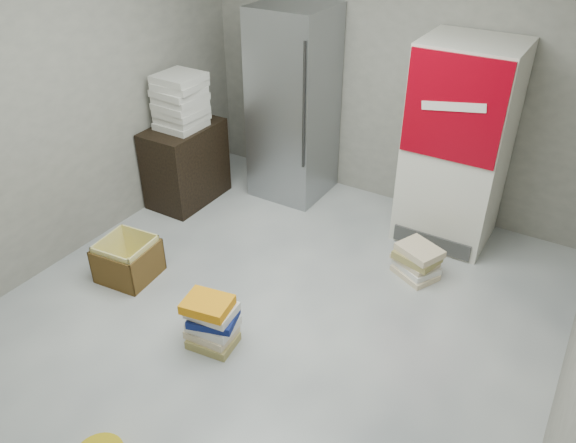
# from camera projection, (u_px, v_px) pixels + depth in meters

# --- Properties ---
(ground) EXTENTS (5.00, 5.00, 0.00)m
(ground) POSITION_uv_depth(u_px,v_px,m) (250.00, 341.00, 4.11)
(ground) COLOR silver
(ground) RESTS_ON ground
(room_shell) EXTENTS (4.04, 5.04, 2.82)m
(room_shell) POSITION_uv_depth(u_px,v_px,m) (238.00, 107.00, 3.15)
(room_shell) COLOR gray
(room_shell) RESTS_ON ground
(steel_fridge) EXTENTS (0.70, 0.72, 1.90)m
(steel_fridge) POSITION_uv_depth(u_px,v_px,m) (294.00, 105.00, 5.53)
(steel_fridge) COLOR #94969B
(steel_fridge) RESTS_ON ground
(coke_cooler) EXTENTS (0.80, 0.73, 1.80)m
(coke_cooler) POSITION_uv_depth(u_px,v_px,m) (458.00, 146.00, 4.83)
(coke_cooler) COLOR silver
(coke_cooler) RESTS_ON ground
(wood_shelf) EXTENTS (0.50, 0.80, 0.80)m
(wood_shelf) POSITION_uv_depth(u_px,v_px,m) (186.00, 164.00, 5.67)
(wood_shelf) COLOR black
(wood_shelf) RESTS_ON ground
(supply_box_stack) EXTENTS (0.43, 0.44, 0.52)m
(supply_box_stack) POSITION_uv_depth(u_px,v_px,m) (180.00, 101.00, 5.31)
(supply_box_stack) COLOR beige
(supply_box_stack) RESTS_ON wood_shelf
(phonebook_stack_main) EXTENTS (0.40, 0.35, 0.40)m
(phonebook_stack_main) POSITION_uv_depth(u_px,v_px,m) (212.00, 321.00, 3.99)
(phonebook_stack_main) COLOR #9D8F50
(phonebook_stack_main) RESTS_ON ground
(phonebook_stack_side) EXTENTS (0.45, 0.42, 0.28)m
(phonebook_stack_side) POSITION_uv_depth(u_px,v_px,m) (417.00, 261.00, 4.71)
(phonebook_stack_side) COLOR beige
(phonebook_stack_side) RESTS_ON ground
(cardboard_box) EXTENTS (0.47, 0.47, 0.35)m
(cardboard_box) POSITION_uv_depth(u_px,v_px,m) (128.00, 262.00, 4.69)
(cardboard_box) COLOR yellow
(cardboard_box) RESTS_ON ground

